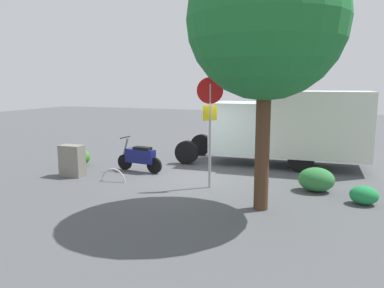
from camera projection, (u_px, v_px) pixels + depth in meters
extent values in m
plane|color=#4A4C4F|center=(197.00, 178.00, 12.28)|extent=(60.00, 60.00, 0.00)
cylinder|color=black|center=(303.00, 150.00, 14.79)|extent=(0.91, 0.29, 0.90)
cylinder|color=black|center=(301.00, 159.00, 13.02)|extent=(0.91, 0.29, 0.90)
cylinder|color=black|center=(201.00, 145.00, 16.13)|extent=(0.91, 0.29, 0.90)
cylinder|color=black|center=(187.00, 152.00, 14.35)|extent=(0.91, 0.29, 0.90)
cube|color=silver|center=(315.00, 124.00, 13.59)|extent=(3.81, 2.35, 2.35)
cube|color=silver|center=(237.00, 127.00, 14.53)|extent=(1.88, 2.17, 1.90)
cube|color=black|center=(238.00, 111.00, 14.43)|extent=(1.90, 2.01, 0.60)
cylinder|color=black|center=(125.00, 162.00, 13.41)|extent=(0.57, 0.16, 0.56)
cylinder|color=black|center=(154.00, 165.00, 12.85)|extent=(0.57, 0.16, 0.56)
cube|color=navy|center=(140.00, 156.00, 13.06)|extent=(1.13, 0.43, 0.48)
cube|color=black|center=(142.00, 149.00, 12.97)|extent=(0.67, 0.35, 0.12)
cylinder|color=slate|center=(126.00, 147.00, 13.30)|extent=(0.29, 0.10, 0.69)
cylinder|color=black|center=(125.00, 137.00, 13.24)|extent=(0.10, 0.55, 0.04)
cylinder|color=#9E9EA3|center=(210.00, 137.00, 10.92)|extent=(0.08, 0.08, 3.06)
cylinder|color=red|center=(210.00, 91.00, 10.69)|extent=(0.71, 0.32, 0.76)
cube|color=yellow|center=(210.00, 113.00, 10.79)|extent=(0.33, 0.33, 0.44)
cylinder|color=#47301E|center=(262.00, 145.00, 9.00)|extent=(0.35, 0.35, 3.22)
sphere|color=#1C672D|center=(266.00, 20.00, 8.53)|extent=(3.69, 3.69, 3.69)
cube|color=slate|center=(72.00, 161.00, 12.45)|extent=(0.79, 0.45, 1.05)
torus|color=#B7B7BC|center=(113.00, 181.00, 11.85)|extent=(0.85, 0.08, 0.85)
ellipsoid|color=#1E8141|center=(364.00, 195.00, 9.56)|extent=(0.71, 0.58, 0.48)
ellipsoid|color=#2F773A|center=(316.00, 180.00, 10.71)|extent=(1.01, 0.83, 0.69)
ellipsoid|color=#357B23|center=(77.00, 157.00, 14.00)|extent=(0.98, 0.80, 0.67)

